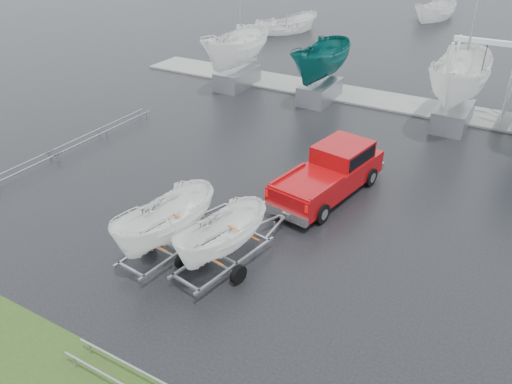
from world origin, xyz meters
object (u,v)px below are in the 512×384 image
at_px(pickup_truck, 332,170).
at_px(trailer_hitched, 221,206).
at_px(boat_hoist, 482,68).
at_px(trailer_parked, 163,188).

distance_m(pickup_truck, trailer_hitched, 6.44).
distance_m(pickup_truck, boat_hoist, 12.08).
distance_m(trailer_hitched, boat_hoist, 18.22).
bearing_deg(trailer_parked, trailer_hitched, 15.89).
height_order(pickup_truck, trailer_parked, trailer_parked).
xyz_separation_m(pickup_truck, trailer_hitched, (-1.05, -6.21, 1.35)).
bearing_deg(pickup_truck, boat_hoist, 82.93).
relative_size(trailer_parked, boat_hoist, 1.13).
relative_size(trailer_hitched, boat_hoist, 1.03).
bearing_deg(boat_hoist, pickup_truck, -106.70).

